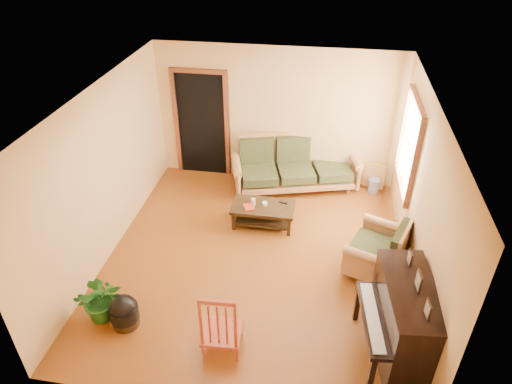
% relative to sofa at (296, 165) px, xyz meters
% --- Properties ---
extents(floor, '(5.00, 5.00, 0.00)m').
position_rel_sofa_xyz_m(floor, '(-0.42, -2.16, -0.50)').
color(floor, '#5B2A0C').
rests_on(floor, ground).
extents(doorway, '(1.08, 0.16, 2.05)m').
position_rel_sofa_xyz_m(doorway, '(-1.87, 0.32, 0.53)').
color(doorway, black).
rests_on(doorway, floor).
extents(window, '(0.12, 1.36, 1.46)m').
position_rel_sofa_xyz_m(window, '(1.79, -0.86, 1.00)').
color(window, white).
rests_on(window, right_wall).
extents(sofa, '(2.49, 1.56, 0.99)m').
position_rel_sofa_xyz_m(sofa, '(0.00, 0.00, 0.00)').
color(sofa, '#9C6639').
rests_on(sofa, floor).
extents(coffee_table, '(1.05, 0.58, 0.38)m').
position_rel_sofa_xyz_m(coffee_table, '(-0.43, -1.26, -0.31)').
color(coffee_table, black).
rests_on(coffee_table, floor).
extents(armchair, '(1.15, 1.17, 0.92)m').
position_rel_sofa_xyz_m(armchair, '(1.37, -2.09, -0.03)').
color(armchair, '#9C6639').
rests_on(armchair, floor).
extents(piano, '(0.89, 1.36, 1.14)m').
position_rel_sofa_xyz_m(piano, '(1.57, -3.64, 0.07)').
color(piano, black).
rests_on(piano, floor).
extents(footstool, '(0.49, 0.49, 0.35)m').
position_rel_sofa_xyz_m(footstool, '(-1.87, -3.70, -0.32)').
color(footstool, black).
rests_on(footstool, floor).
extents(red_chair, '(0.49, 0.53, 1.00)m').
position_rel_sofa_xyz_m(red_chair, '(-0.54, -3.84, 0.00)').
color(red_chair, maroon).
rests_on(red_chair, floor).
extents(leaning_frame, '(0.42, 0.19, 0.54)m').
position_rel_sofa_xyz_m(leaning_frame, '(1.49, 0.25, -0.22)').
color(leaning_frame, gold).
rests_on(leaning_frame, floor).
extents(ceramic_crock, '(0.21, 0.21, 0.27)m').
position_rel_sofa_xyz_m(ceramic_crock, '(1.48, 0.10, -0.36)').
color(ceramic_crock, '#303F90').
rests_on(ceramic_crock, floor).
extents(potted_plant, '(0.75, 0.71, 0.66)m').
position_rel_sofa_xyz_m(potted_plant, '(-2.21, -3.62, -0.17)').
color(potted_plant, '#1A5217').
rests_on(potted_plant, floor).
extents(book, '(0.24, 0.27, 0.02)m').
position_rel_sofa_xyz_m(book, '(-0.73, -1.38, -0.11)').
color(book, '#A82616').
rests_on(book, coffee_table).
extents(candle, '(0.09, 0.09, 0.12)m').
position_rel_sofa_xyz_m(candle, '(-0.59, -1.26, -0.06)').
color(candle, silver).
rests_on(candle, coffee_table).
extents(glass_jar, '(0.09, 0.09, 0.06)m').
position_rel_sofa_xyz_m(glass_jar, '(-0.40, -1.24, -0.09)').
color(glass_jar, white).
rests_on(glass_jar, coffee_table).
extents(remote, '(0.16, 0.09, 0.02)m').
position_rel_sofa_xyz_m(remote, '(-0.11, -1.12, -0.11)').
color(remote, black).
rests_on(remote, coffee_table).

